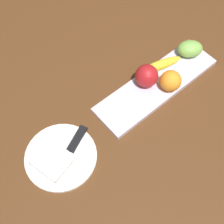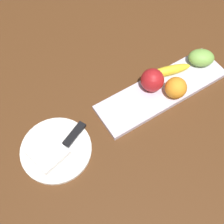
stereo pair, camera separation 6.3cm
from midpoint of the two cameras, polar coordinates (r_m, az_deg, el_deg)
The scene contains 9 objects.
ground_plane at distance 1.00m, azimuth 11.29°, elevation 2.59°, with size 2.40×2.40×0.00m, color #533017.
fruit_tray at distance 1.00m, azimuth 11.45°, elevation 4.01°, with size 0.46×0.13×0.02m, color silver.
apple at distance 0.96m, azimuth 9.70°, elevation 6.02°, with size 0.08×0.08×0.08m, color #B21C20.
banana at distance 1.03m, azimuth 12.58°, elevation 7.71°, with size 0.16×0.03×0.03m, color yellow.
orange_near_apple at distance 0.97m, azimuth 14.12°, elevation 4.47°, with size 0.07×0.07×0.07m, color orange.
grape_bunch at distance 1.08m, azimuth 18.54°, elevation 9.86°, with size 0.09×0.07×0.05m, color #82BC51.
dinner_plate at distance 0.90m, azimuth -8.81°, elevation -7.34°, with size 0.21×0.21×0.01m, color white.
folded_napkin at distance 0.88m, azimuth -10.49°, elevation -7.76°, with size 0.09×0.10×0.02m, color white.
knife at distance 0.89m, azimuth -5.90°, elevation -5.23°, with size 0.17×0.09×0.01m.
Camera 2 is at (0.42, 0.36, 0.82)m, focal length 47.14 mm.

